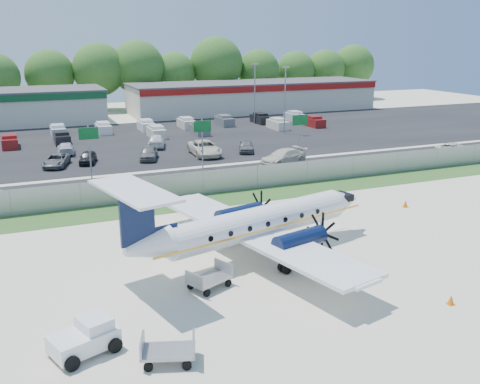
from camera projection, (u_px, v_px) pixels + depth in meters
name	position (u px, v px, depth m)	size (l,w,h in m)	color
ground	(278.00, 253.00, 32.76)	(170.00, 170.00, 0.00)	beige
grass_verge	(212.00, 200.00, 43.40)	(170.00, 4.00, 0.02)	#2D561E
access_road	(186.00, 180.00, 49.61)	(170.00, 8.00, 0.02)	black
parking_lot	(137.00, 142.00, 68.23)	(170.00, 32.00, 0.02)	black
perimeter_fence	(203.00, 183.00, 44.90)	(120.00, 0.06, 1.99)	gray
building_east	(253.00, 96.00, 96.64)	(44.40, 12.40, 5.24)	beige
sign_left	(89.00, 141.00, 49.11)	(1.80, 0.26, 5.00)	gray
sign_mid	(202.00, 133.00, 53.19)	(1.80, 0.26, 5.00)	gray
sign_right	(300.00, 126.00, 57.27)	(1.80, 0.26, 5.00)	gray
light_pole_ne	(285.00, 96.00, 72.43)	(0.90, 0.35, 9.09)	gray
light_pole_se	(255.00, 89.00, 81.30)	(0.90, 0.35, 9.09)	gray
tree_line	(98.00, 110.00, 98.39)	(112.00, 6.00, 14.00)	#2E5F1C
aircraft	(255.00, 223.00, 31.66)	(17.98, 17.59, 5.49)	white
pushback_tug	(86.00, 337.00, 22.24)	(3.05, 2.66, 1.43)	white
baggage_cart_near	(168.00, 350.00, 21.57)	(2.47, 1.93, 1.14)	gray
baggage_cart_far	(209.00, 278.00, 28.01)	(2.59, 2.15, 1.17)	gray
cone_nose	(405.00, 204.00, 41.61)	(0.40, 0.40, 0.57)	orange
cone_port_wing	(451.00, 300.00, 26.34)	(0.36, 0.36, 0.51)	orange
cone_starboard_wing	(230.00, 209.00, 40.55)	(0.34, 0.34, 0.49)	orange
road_car_mid	(283.00, 164.00, 55.85)	(2.23, 5.48, 1.59)	beige
road_car_east	(455.00, 154.00, 60.67)	(2.23, 4.84, 1.35)	beige
parked_car_a	(57.00, 167.00, 54.92)	(2.13, 4.61, 1.28)	#595B5E
parked_car_b	(88.00, 163.00, 56.30)	(1.53, 3.81, 1.30)	black
parked_car_c	(149.00, 160.00, 58.06)	(1.73, 4.29, 1.46)	#595B5E
parked_car_d	(205.00, 155.00, 60.17)	(2.77, 6.02, 1.67)	beige
parked_car_e	(246.00, 152.00, 61.98)	(1.62, 4.03, 1.37)	#595B5E
parked_car_f	(66.00, 154.00, 61.01)	(1.80, 4.43, 1.28)	silver
parked_car_g	(157.00, 147.00, 64.73)	(1.92, 4.78, 1.63)	silver
far_parking_rows	(130.00, 135.00, 72.67)	(56.00, 10.00, 1.60)	gray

